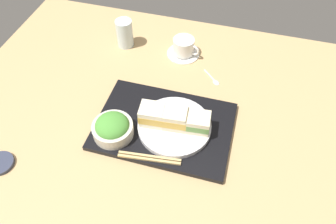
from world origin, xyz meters
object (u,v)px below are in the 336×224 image
(sandwich_middle, at_px, (175,118))
(drinking_glass, at_px, (125,33))
(sandwich_near, at_px, (152,115))
(coffee_cup, at_px, (184,48))
(sandwich_plate, at_px, (174,126))
(chopsticks_pair, at_px, (149,158))
(salad_bowl, at_px, (113,128))
(sandwich_far, at_px, (198,122))
(small_sauce_dish, at_px, (0,163))
(teaspoon, at_px, (214,80))

(sandwich_middle, distance_m, drinking_glass, 0.45)
(sandwich_near, distance_m, coffee_cup, 0.37)
(sandwich_plate, height_order, chopsticks_pair, sandwich_plate)
(sandwich_middle, xyz_separation_m, salad_bowl, (-0.17, -0.07, -0.02))
(sandwich_middle, relative_size, sandwich_far, 1.05)
(small_sauce_dish, height_order, teaspoon, small_sauce_dish)
(coffee_cup, bearing_deg, small_sauce_dish, -122.82)
(chopsticks_pair, distance_m, coffee_cup, 0.48)
(sandwich_middle, bearing_deg, sandwich_plate, 0.00)
(sandwich_near, distance_m, salad_bowl, 0.12)
(sandwich_plate, distance_m, sandwich_near, 0.08)
(sandwich_far, height_order, small_sauce_dish, sandwich_far)
(drinking_glass, height_order, small_sauce_dish, drinking_glass)
(drinking_glass, bearing_deg, sandwich_middle, -50.61)
(teaspoon, bearing_deg, salad_bowl, -128.33)
(teaspoon, bearing_deg, small_sauce_dish, -136.91)
(salad_bowl, bearing_deg, sandwich_middle, 22.20)
(sandwich_plate, bearing_deg, sandwich_middle, 180.00)
(sandwich_near, bearing_deg, small_sauce_dish, -147.65)
(sandwich_plate, bearing_deg, small_sauce_dish, -151.16)
(sandwich_far, bearing_deg, salad_bowl, -162.43)
(sandwich_near, distance_m, sandwich_far, 0.14)
(drinking_glass, distance_m, small_sauce_dish, 0.62)
(salad_bowl, xyz_separation_m, drinking_glass, (-0.12, 0.42, 0.01))
(sandwich_far, bearing_deg, sandwich_near, -175.01)
(sandwich_middle, bearing_deg, coffee_cup, 99.28)
(chopsticks_pair, distance_m, small_sauce_dish, 0.43)
(coffee_cup, relative_size, small_sauce_dish, 1.62)
(sandwich_plate, distance_m, sandwich_middle, 0.04)
(sandwich_plate, distance_m, salad_bowl, 0.19)
(sandwich_middle, bearing_deg, small_sauce_dish, -151.16)
(salad_bowl, height_order, drinking_glass, drinking_glass)
(sandwich_plate, distance_m, teaspoon, 0.26)
(sandwich_middle, height_order, drinking_glass, drinking_glass)
(salad_bowl, bearing_deg, sandwich_plate, 22.20)
(coffee_cup, height_order, drinking_glass, drinking_glass)
(coffee_cup, bearing_deg, drinking_glass, -178.41)
(chopsticks_pair, bearing_deg, sandwich_near, 103.02)
(chopsticks_pair, bearing_deg, small_sauce_dish, -163.26)
(sandwich_middle, distance_m, teaspoon, 0.27)
(drinking_glass, relative_size, teaspoon, 1.52)
(sandwich_far, bearing_deg, coffee_cup, 109.76)
(coffee_cup, bearing_deg, sandwich_plate, -80.72)
(sandwich_near, relative_size, small_sauce_dish, 0.99)
(sandwich_middle, height_order, small_sauce_dish, sandwich_middle)
(chopsticks_pair, relative_size, teaspoon, 2.55)
(teaspoon, bearing_deg, sandwich_middle, -108.01)
(salad_bowl, distance_m, small_sauce_dish, 0.33)
(sandwich_middle, distance_m, small_sauce_dish, 0.52)
(sandwich_far, bearing_deg, sandwich_plate, -175.01)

